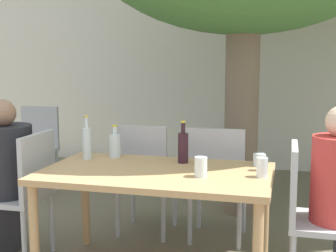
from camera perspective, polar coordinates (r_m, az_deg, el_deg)
name	(u,v)px	position (r m, az deg, el deg)	size (l,w,h in m)	color
cafe_building_wall	(226,62)	(6.26, 7.12, 7.72)	(10.00, 0.08, 2.80)	silver
dining_table_front	(156,182)	(3.07, -1.42, -6.83)	(1.48, 0.87, 0.72)	tan
patio_chair_0	(24,188)	(3.49, -17.14, -7.27)	(0.44, 0.44, 0.93)	#B2B2B7
patio_chair_1	(312,210)	(2.99, 17.12, -9.82)	(0.44, 0.44, 0.93)	#B2B2B7
patio_chair_2	(144,172)	(3.80, -2.95, -5.65)	(0.44, 0.44, 0.93)	#B2B2B7
patio_chair_3	(217,177)	(3.67, 5.98, -6.18)	(0.44, 0.44, 0.93)	#B2B2B7
patio_chair_4	(35,143)	(5.28, -15.86, -2.06)	(0.44, 0.44, 0.93)	#B2B2B7
wine_bottle_0	(183,147)	(3.25, 1.85, -2.53)	(0.07, 0.07, 0.29)	#331923
water_bottle_1	(115,145)	(3.46, -6.47, -2.28)	(0.08, 0.08, 0.24)	silver
water_bottle_2	(87,142)	(3.41, -9.86, -1.98)	(0.06, 0.06, 0.32)	silver
drinking_glass_0	(259,160)	(3.22, 11.03, -4.04)	(0.08, 0.08, 0.09)	silver
drinking_glass_1	(261,163)	(3.09, 11.31, -4.39)	(0.06, 0.06, 0.11)	silver
drinking_glass_2	(262,167)	(2.92, 11.38, -4.97)	(0.07, 0.07, 0.12)	white
drinking_glass_3	(201,167)	(2.88, 4.02, -5.00)	(0.08, 0.08, 0.12)	silver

